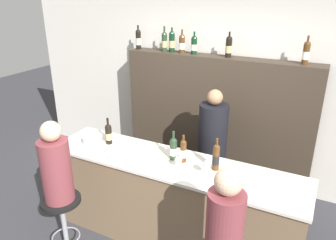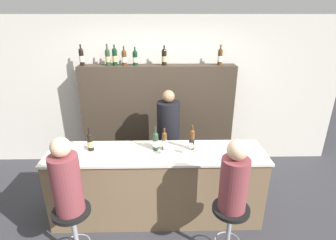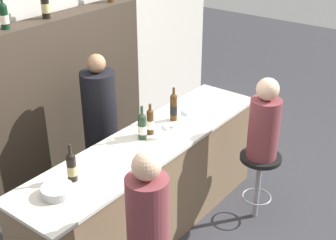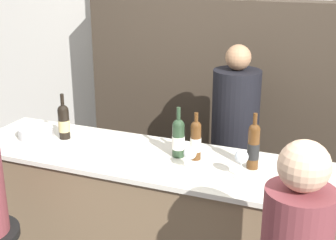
{
  "view_description": "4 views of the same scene",
  "coord_description": "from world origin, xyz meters",
  "px_view_note": "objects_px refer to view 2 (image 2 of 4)",
  "views": [
    {
      "loc": [
        1.3,
        -2.32,
        2.64
      ],
      "look_at": [
        -0.08,
        0.4,
        1.4
      ],
      "focal_mm": 35.0,
      "sensor_mm": 36.0,
      "label": 1
    },
    {
      "loc": [
        0.08,
        -2.59,
        2.58
      ],
      "look_at": [
        0.14,
        0.28,
        1.43
      ],
      "focal_mm": 28.0,
      "sensor_mm": 36.0,
      "label": 2
    },
    {
      "loc": [
        -2.75,
        -2.0,
        3.0
      ],
      "look_at": [
        0.16,
        0.23,
        1.15
      ],
      "focal_mm": 50.0,
      "sensor_mm": 36.0,
      "label": 3
    },
    {
      "loc": [
        0.92,
        -2.1,
        2.13
      ],
      "look_at": [
        -0.01,
        0.21,
        1.28
      ],
      "focal_mm": 50.0,
      "sensor_mm": 36.0,
      "label": 4
    }
  ],
  "objects_px": {
    "wine_bottle_counter_0": "(90,142)",
    "metal_bowl": "(74,150)",
    "bar_stool_left": "(73,221)",
    "wine_bottle_backbar_6": "(220,57)",
    "bartender": "(168,143)",
    "wine_glass_1": "(190,146)",
    "wine_bottle_backbar_2": "(115,57)",
    "wine_bottle_counter_2": "(164,141)",
    "wine_bottle_counter_3": "(192,139)",
    "wine_bottle_backbar_3": "(124,58)",
    "wine_bottle_backbar_5": "(164,57)",
    "wine_bottle_counter_1": "(156,141)",
    "guest_seated_right": "(234,179)",
    "wine_bottle_backbar_0": "(82,57)",
    "wine_glass_0": "(166,148)",
    "guest_seated_left": "(66,180)",
    "wine_bottle_backbar_4": "(135,58)",
    "wine_bottle_backbar_1": "(108,57)",
    "bar_stool_right": "(230,219)"
  },
  "relations": [
    {
      "from": "metal_bowl",
      "to": "guest_seated_right",
      "type": "xyz_separation_m",
      "value": [
        1.82,
        -0.72,
        0.04
      ]
    },
    {
      "from": "bar_stool_left",
      "to": "wine_bottle_backbar_2",
      "type": "bearing_deg",
      "value": 84.55
    },
    {
      "from": "wine_bottle_counter_1",
      "to": "wine_bottle_backbar_5",
      "type": "xyz_separation_m",
      "value": [
        0.12,
        1.3,
        0.85
      ]
    },
    {
      "from": "bartender",
      "to": "wine_glass_0",
      "type": "bearing_deg",
      "value": -93.26
    },
    {
      "from": "bar_stool_right",
      "to": "bartender",
      "type": "relative_size",
      "value": 0.45
    },
    {
      "from": "wine_bottle_counter_0",
      "to": "wine_bottle_backbar_3",
      "type": "relative_size",
      "value": 1.01
    },
    {
      "from": "bar_stool_right",
      "to": "wine_bottle_backbar_0",
      "type": "bearing_deg",
      "value": 133.93
    },
    {
      "from": "wine_bottle_backbar_6",
      "to": "bartender",
      "type": "xyz_separation_m",
      "value": [
        -0.84,
        -0.59,
        -1.24
      ]
    },
    {
      "from": "wine_bottle_backbar_1",
      "to": "guest_seated_right",
      "type": "bearing_deg",
      "value": -52.64
    },
    {
      "from": "wine_bottle_backbar_0",
      "to": "wine_bottle_backbar_6",
      "type": "xyz_separation_m",
      "value": [
        2.21,
        0.0,
        -0.01
      ]
    },
    {
      "from": "wine_bottle_counter_1",
      "to": "wine_glass_1",
      "type": "distance_m",
      "value": 0.45
    },
    {
      "from": "wine_glass_1",
      "to": "guest_seated_right",
      "type": "bearing_deg",
      "value": -58.74
    },
    {
      "from": "wine_bottle_counter_0",
      "to": "wine_bottle_backbar_2",
      "type": "xyz_separation_m",
      "value": [
        0.15,
        1.3,
        0.86
      ]
    },
    {
      "from": "wine_bottle_backbar_1",
      "to": "guest_seated_right",
      "type": "distance_m",
      "value": 2.76
    },
    {
      "from": "wine_bottle_backbar_3",
      "to": "wine_glass_0",
      "type": "height_order",
      "value": "wine_bottle_backbar_3"
    },
    {
      "from": "guest_seated_left",
      "to": "metal_bowl",
      "type": "bearing_deg",
      "value": 101.93
    },
    {
      "from": "wine_bottle_backbar_1",
      "to": "wine_bottle_backbar_6",
      "type": "distance_m",
      "value": 1.8
    },
    {
      "from": "wine_glass_0",
      "to": "wine_bottle_counter_2",
      "type": "bearing_deg",
      "value": 96.64
    },
    {
      "from": "wine_bottle_backbar_4",
      "to": "wine_glass_0",
      "type": "bearing_deg",
      "value": -72.02
    },
    {
      "from": "wine_bottle_counter_0",
      "to": "metal_bowl",
      "type": "height_order",
      "value": "wine_bottle_counter_0"
    },
    {
      "from": "wine_bottle_backbar_3",
      "to": "wine_bottle_backbar_4",
      "type": "relative_size",
      "value": 1.06
    },
    {
      "from": "metal_bowl",
      "to": "bar_stool_left",
      "type": "xyz_separation_m",
      "value": [
        0.15,
        -0.72,
        -0.47
      ]
    },
    {
      "from": "wine_bottle_counter_3",
      "to": "wine_glass_0",
      "type": "distance_m",
      "value": 0.37
    },
    {
      "from": "wine_bottle_backbar_6",
      "to": "wine_bottle_backbar_5",
      "type": "bearing_deg",
      "value": -180.0
    },
    {
      "from": "wine_bottle_backbar_0",
      "to": "wine_bottle_backbar_2",
      "type": "relative_size",
      "value": 1.01
    },
    {
      "from": "wine_glass_1",
      "to": "guest_seated_right",
      "type": "xyz_separation_m",
      "value": [
        0.38,
        -0.62,
        -0.05
      ]
    },
    {
      "from": "wine_glass_1",
      "to": "bar_stool_left",
      "type": "distance_m",
      "value": 1.53
    },
    {
      "from": "guest_seated_right",
      "to": "wine_bottle_counter_0",
      "type": "bearing_deg",
      "value": 154.5
    },
    {
      "from": "wine_bottle_backbar_3",
      "to": "wine_bottle_backbar_5",
      "type": "height_order",
      "value": "wine_bottle_backbar_5"
    },
    {
      "from": "wine_bottle_counter_2",
      "to": "wine_bottle_counter_3",
      "type": "bearing_deg",
      "value": -0.0
    },
    {
      "from": "wine_bottle_backbar_5",
      "to": "wine_bottle_counter_1",
      "type": "bearing_deg",
      "value": -95.43
    },
    {
      "from": "wine_glass_1",
      "to": "wine_bottle_backbar_2",
      "type": "bearing_deg",
      "value": 126.95
    },
    {
      "from": "wine_bottle_backbar_1",
      "to": "wine_bottle_backbar_3",
      "type": "height_order",
      "value": "wine_bottle_backbar_1"
    },
    {
      "from": "wine_bottle_counter_3",
      "to": "wine_bottle_backbar_5",
      "type": "bearing_deg",
      "value": 104.47
    },
    {
      "from": "metal_bowl",
      "to": "guest_seated_right",
      "type": "relative_size",
      "value": 0.3
    },
    {
      "from": "wine_bottle_counter_0",
      "to": "bartender",
      "type": "xyz_separation_m",
      "value": [
        1.0,
        0.71,
        -0.38
      ]
    },
    {
      "from": "wine_bottle_counter_1",
      "to": "wine_glass_0",
      "type": "xyz_separation_m",
      "value": [
        0.13,
        -0.15,
        -0.03
      ]
    },
    {
      "from": "wine_bottle_backbar_4",
      "to": "guest_seated_left",
      "type": "height_order",
      "value": "wine_bottle_backbar_4"
    },
    {
      "from": "wine_bottle_counter_0",
      "to": "wine_bottle_counter_3",
      "type": "distance_m",
      "value": 1.28
    },
    {
      "from": "guest_seated_left",
      "to": "wine_glass_1",
      "type": "bearing_deg",
      "value": 25.79
    },
    {
      "from": "wine_glass_0",
      "to": "bar_stool_left",
      "type": "xyz_separation_m",
      "value": [
        -0.99,
        -0.62,
        -0.53
      ]
    },
    {
      "from": "wine_bottle_backbar_0",
      "to": "wine_bottle_backbar_6",
      "type": "height_order",
      "value": "wine_bottle_backbar_0"
    },
    {
      "from": "wine_bottle_backbar_2",
      "to": "bar_stool_left",
      "type": "height_order",
      "value": "wine_bottle_backbar_2"
    },
    {
      "from": "wine_bottle_backbar_3",
      "to": "bar_stool_right",
      "type": "distance_m",
      "value": 2.83
    },
    {
      "from": "wine_glass_1",
      "to": "guest_seated_left",
      "type": "distance_m",
      "value": 1.43
    },
    {
      "from": "wine_bottle_backbar_3",
      "to": "wine_bottle_backbar_6",
      "type": "distance_m",
      "value": 1.54
    },
    {
      "from": "wine_bottle_backbar_1",
      "to": "wine_bottle_backbar_4",
      "type": "height_order",
      "value": "wine_bottle_backbar_1"
    },
    {
      "from": "bar_stool_left",
      "to": "wine_bottle_backbar_3",
      "type": "bearing_deg",
      "value": 80.5
    },
    {
      "from": "wine_bottle_counter_2",
      "to": "bartender",
      "type": "bearing_deg",
      "value": 84.62
    },
    {
      "from": "guest_seated_right",
      "to": "guest_seated_left",
      "type": "bearing_deg",
      "value": 180.0
    }
  ]
}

